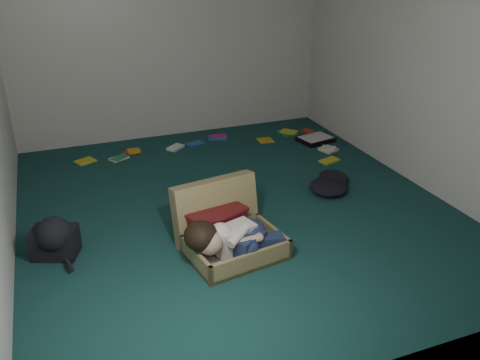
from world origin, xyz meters
TOP-DOWN VIEW (x-y plane):
  - floor at (0.00, 0.00)m, footprint 4.50×4.50m
  - wall_back at (0.00, 2.25)m, footprint 4.50×0.00m
  - wall_front at (0.00, -2.25)m, footprint 4.50×0.00m
  - wall_right at (2.00, 0.00)m, footprint 0.00×4.50m
  - suitcase at (-0.32, -0.67)m, footprint 0.86×0.84m
  - person at (-0.34, -0.87)m, footprint 0.84×0.41m
  - maroon_bin at (-0.41, -0.56)m, footprint 0.59×0.52m
  - backpack at (-1.67, -0.27)m, footprint 0.54×0.50m
  - clothing_pile at (1.15, 0.02)m, footprint 0.51×0.45m
  - paper_tray at (1.62, 1.31)m, footprint 0.48×0.40m
  - book_scatter at (0.53, 1.53)m, footprint 3.17×1.45m

SIDE VIEW (x-z plane):
  - floor at x=0.00m, z-range 0.00..0.00m
  - book_scatter at x=0.53m, z-range 0.00..0.02m
  - paper_tray at x=1.62m, z-range 0.00..0.06m
  - clothing_pile at x=1.15m, z-range 0.00..0.14m
  - backpack at x=-1.67m, z-range 0.00..0.27m
  - suitcase at x=-0.32m, z-range -0.11..0.44m
  - maroon_bin at x=-0.41m, z-range 0.00..0.34m
  - person at x=-0.34m, z-range 0.04..0.38m
  - wall_back at x=0.00m, z-range -0.95..3.55m
  - wall_front at x=0.00m, z-range -0.95..3.55m
  - wall_right at x=2.00m, z-range -0.95..3.55m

